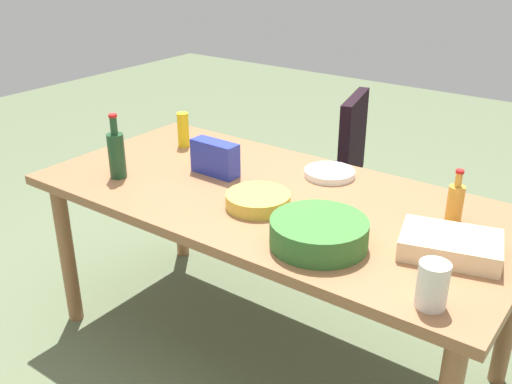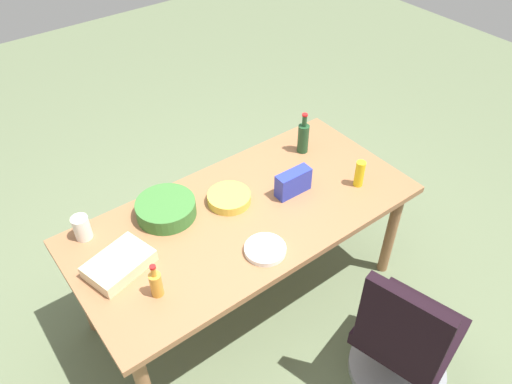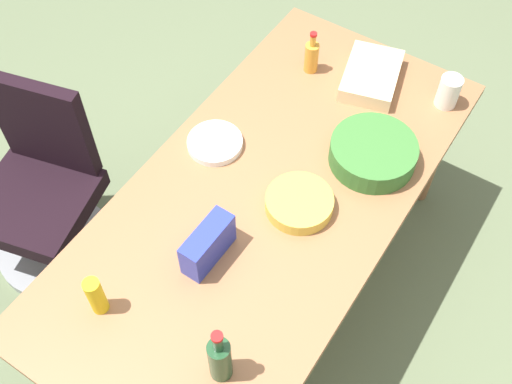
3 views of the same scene
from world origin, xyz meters
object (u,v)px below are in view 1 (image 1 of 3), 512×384
(chip_bag_blue, at_px, (215,158))
(mayo_jar, at_px, (432,285))
(paper_plate_stack, at_px, (330,173))
(chip_bowl, at_px, (258,200))
(dressing_bottle, at_px, (455,201))
(sheet_cake, at_px, (450,245))
(mustard_bottle, at_px, (183,130))
(wine_bottle, at_px, (117,153))
(salad_bowl, at_px, (319,233))
(office_chair, at_px, (321,190))
(conference_table, at_px, (273,212))

(chip_bag_blue, distance_m, mayo_jar, 1.20)
(paper_plate_stack, xyz_separation_m, mayo_jar, (-0.71, 0.67, 0.06))
(chip_bowl, bearing_deg, dressing_bottle, -153.03)
(sheet_cake, relative_size, chip_bowl, 1.27)
(mustard_bottle, xyz_separation_m, chip_bag_blue, (-0.36, 0.19, -0.01))
(paper_plate_stack, relative_size, chip_bowl, 0.87)
(dressing_bottle, distance_m, mustard_bottle, 1.36)
(wine_bottle, bearing_deg, mayo_jar, 175.03)
(paper_plate_stack, relative_size, chip_bag_blue, 1.00)
(salad_bowl, bearing_deg, chip_bowl, -19.71)
(office_chair, relative_size, sheet_cake, 2.91)
(conference_table, height_order, sheet_cake, sheet_cake)
(dressing_bottle, bearing_deg, sheet_cake, 106.56)
(office_chair, height_order, sheet_cake, office_chair)
(office_chair, distance_m, mayo_jar, 1.83)
(conference_table, bearing_deg, sheet_cake, 176.10)
(dressing_bottle, bearing_deg, mayo_jar, 102.92)
(salad_bowl, xyz_separation_m, sheet_cake, (-0.38, -0.20, -0.01))
(dressing_bottle, xyz_separation_m, salad_bowl, (0.31, 0.46, -0.03))
(dressing_bottle, bearing_deg, paper_plate_stack, -9.76)
(mustard_bottle, distance_m, chip_bowl, 0.79)
(sheet_cake, bearing_deg, conference_table, -3.90)
(office_chair, relative_size, paper_plate_stack, 4.24)
(office_chair, relative_size, salad_bowl, 2.77)
(mustard_bottle, distance_m, wine_bottle, 0.46)
(sheet_cake, bearing_deg, chip_bag_blue, -4.35)
(paper_plate_stack, bearing_deg, chip_bag_blue, 32.87)
(salad_bowl, bearing_deg, mustard_bottle, -24.07)
(salad_bowl, height_order, wine_bottle, wine_bottle)
(conference_table, bearing_deg, dressing_bottle, -163.19)
(mustard_bottle, height_order, mayo_jar, mustard_bottle)
(office_chair, xyz_separation_m, chip_bowl, (-0.34, 1.11, 0.44))
(dressing_bottle, height_order, chip_bag_blue, dressing_bottle)
(paper_plate_stack, height_order, sheet_cake, sheet_cake)
(dressing_bottle, xyz_separation_m, chip_bag_blue, (1.00, 0.17, -0.00))
(dressing_bottle, distance_m, wine_bottle, 1.39)
(chip_bag_blue, xyz_separation_m, chip_bowl, (-0.35, 0.16, -0.05))
(office_chair, bearing_deg, wine_bottle, 75.22)
(salad_bowl, distance_m, sheet_cake, 0.43)
(mustard_bottle, height_order, chip_bag_blue, mustard_bottle)
(mustard_bottle, relative_size, chip_bag_blue, 0.78)
(paper_plate_stack, distance_m, mustard_bottle, 0.79)
(mustard_bottle, bearing_deg, wine_bottle, 94.99)
(conference_table, bearing_deg, wine_bottle, 20.69)
(paper_plate_stack, relative_size, sheet_cake, 0.69)
(wine_bottle, relative_size, mayo_jar, 2.02)
(salad_bowl, height_order, sheet_cake, salad_bowl)
(chip_bag_blue, distance_m, chip_bowl, 0.39)
(chip_bag_blue, bearing_deg, office_chair, -90.29)
(paper_plate_stack, bearing_deg, office_chair, -58.56)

